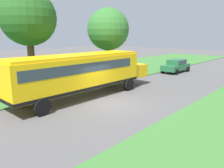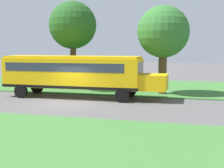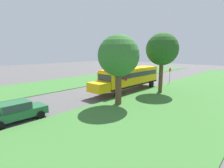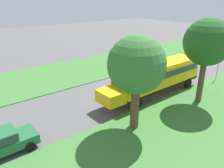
{
  "view_description": "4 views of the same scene",
  "coord_description": "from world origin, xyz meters",
  "views": [
    {
      "loc": [
        9.45,
        -10.2,
        4.47
      ],
      "look_at": [
        -0.66,
        0.77,
        1.13
      ],
      "focal_mm": 35.0,
      "sensor_mm": 36.0,
      "label": 1
    },
    {
      "loc": [
        19.37,
        8.39,
        3.82
      ],
      "look_at": [
        0.13,
        3.29,
        1.46
      ],
      "focal_mm": 50.0,
      "sensor_mm": 36.0,
      "label": 2
    },
    {
      "loc": [
        -17.25,
        19.25,
        5.43
      ],
      "look_at": [
        -1.8,
        2.39,
        1.18
      ],
      "focal_mm": 28.0,
      "sensor_mm": 36.0,
      "label": 3
    },
    {
      "loc": [
        -16.16,
        16.27,
        9.43
      ],
      "look_at": [
        0.09,
        3.3,
        1.07
      ],
      "focal_mm": 35.0,
      "sensor_mm": 36.0,
      "label": 4
    }
  ],
  "objects": [
    {
      "name": "school_bus",
      "position": [
        -2.67,
        -0.29,
        1.92
      ],
      "size": [
        2.84,
        12.42,
        3.16
      ],
      "color": "yellow",
      "rests_on": "ground"
    },
    {
      "name": "ground_plane",
      "position": [
        0.0,
        0.0,
        0.0
      ],
      "size": [
        120.0,
        120.0,
        0.0
      ],
      "primitive_type": "plane",
      "color": "#565454"
    },
    {
      "name": "car_green_nearest",
      "position": [
        -2.8,
        14.71,
        0.88
      ],
      "size": [
        2.02,
        4.4,
        1.56
      ],
      "color": "#236038",
      "rests_on": "ground"
    },
    {
      "name": "grass_verge",
      "position": [
        -10.0,
        0.0,
        0.04
      ],
      "size": [
        12.0,
        80.0,
        0.08
      ],
      "primitive_type": "cube",
      "color": "#3D7533",
      "rests_on": "ground"
    },
    {
      "name": "oak_tree_roadside_mid",
      "position": [
        -5.94,
        5.92,
        4.92
      ],
      "size": [
        4.15,
        4.15,
        7.12
      ],
      "color": "brown",
      "rests_on": "ground"
    },
    {
      "name": "oak_tree_beside_bus",
      "position": [
        -6.48,
        -1.93,
        5.71
      ],
      "size": [
        4.16,
        4.16,
        7.83
      ],
      "color": "brown",
      "rests_on": "ground"
    }
  ]
}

